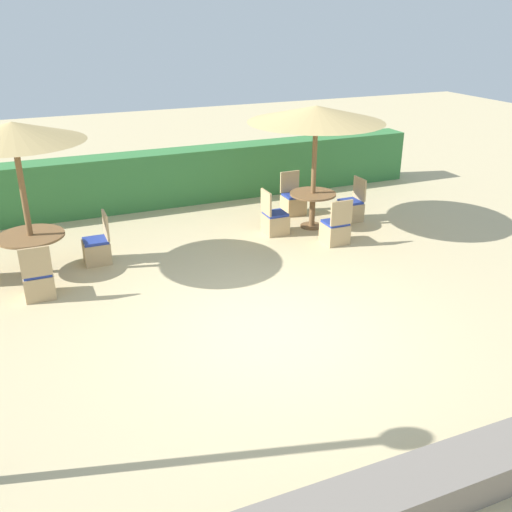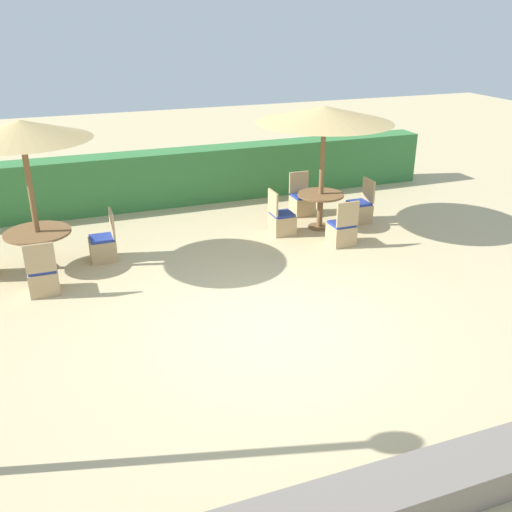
% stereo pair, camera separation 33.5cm
% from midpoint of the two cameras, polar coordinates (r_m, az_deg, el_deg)
% --- Properties ---
extents(ground_plane, '(40.00, 40.00, 0.00)m').
position_cam_midpoint_polar(ground_plane, '(8.36, 2.61, -7.22)').
color(ground_plane, '#C6B284').
extents(hedge_row, '(13.00, 0.70, 1.27)m').
position_cam_midpoint_polar(hedge_row, '(13.62, -7.65, 7.78)').
color(hedge_row, '#387A3D').
rests_on(hedge_row, ground_plane).
extents(stone_border, '(10.00, 0.56, 0.37)m').
position_cam_midpoint_polar(stone_border, '(5.88, 16.93, -21.67)').
color(stone_border, slate).
rests_on(stone_border, ground_plane).
extents(parasol_back_right, '(2.75, 2.75, 2.53)m').
position_cam_midpoint_polar(parasol_back_right, '(11.61, 7.71, 13.81)').
color(parasol_back_right, brown).
rests_on(parasol_back_right, ground_plane).
extents(round_table_back_right, '(0.96, 0.96, 0.75)m').
position_cam_midpoint_polar(round_table_back_right, '(12.03, 7.25, 5.37)').
color(round_table_back_right, brown).
rests_on(round_table_back_right, ground_plane).
extents(patio_chair_back_right_west, '(0.46, 0.46, 0.93)m').
position_cam_midpoint_polar(patio_chair_back_right_west, '(11.73, 3.38, 3.46)').
color(patio_chair_back_right_west, tan).
rests_on(patio_chair_back_right_west, ground_plane).
extents(patio_chair_back_right_east, '(0.46, 0.46, 0.93)m').
position_cam_midpoint_polar(patio_chair_back_right_east, '(12.64, 11.05, 4.54)').
color(patio_chair_back_right_east, tan).
rests_on(patio_chair_back_right_east, ground_plane).
extents(patio_chair_back_right_south, '(0.46, 0.46, 0.93)m').
position_cam_midpoint_polar(patio_chair_back_right_south, '(11.30, 9.41, 2.39)').
color(patio_chair_back_right_south, tan).
rests_on(patio_chair_back_right_south, ground_plane).
extents(patio_chair_back_right_north, '(0.46, 0.46, 0.93)m').
position_cam_midpoint_polar(patio_chair_back_right_north, '(12.93, 5.35, 5.32)').
color(patio_chair_back_right_north, tan).
rests_on(patio_chair_back_right_north, ground_plane).
extents(parasol_back_left, '(2.27, 2.27, 2.63)m').
position_cam_midpoint_polar(parasol_back_left, '(10.11, -21.57, 11.56)').
color(parasol_back_left, brown).
rests_on(parasol_back_left, ground_plane).
extents(round_table_back_left, '(1.14, 1.14, 0.71)m').
position_cam_midpoint_polar(round_table_back_left, '(10.61, -20.09, 1.61)').
color(round_table_back_left, brown).
rests_on(round_table_back_left, ground_plane).
extents(patio_chair_back_left_east, '(0.46, 0.46, 0.93)m').
position_cam_midpoint_polar(patio_chair_back_left_east, '(10.79, -14.15, 0.95)').
color(patio_chair_back_left_east, tan).
rests_on(patio_chair_back_left_east, ground_plane).
extents(patio_chair_back_left_south, '(0.46, 0.46, 0.93)m').
position_cam_midpoint_polar(patio_chair_back_left_south, '(9.79, -19.58, -2.11)').
color(patio_chair_back_left_south, tan).
rests_on(patio_chair_back_left_south, ground_plane).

